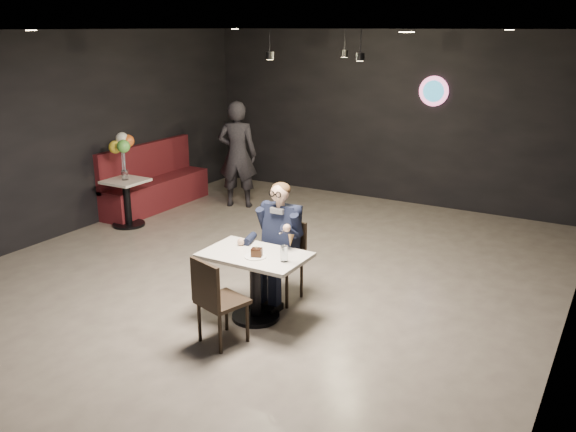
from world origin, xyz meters
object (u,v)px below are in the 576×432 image
Objects in this scene: chair_far at (281,262)px; sundae_glass at (284,254)px; chair_near at (223,299)px; seated_man at (281,241)px; balloon_vase at (125,175)px; side_table at (127,203)px; passerby at (238,155)px; booth_bench at (155,177)px; main_table at (255,286)px.

chair_far reaches higher than sundae_glass.
chair_near is at bearing -124.46° from sundae_glass.
seated_man is at bearing 90.00° from chair_far.
side_table is at bearing 0.00° from balloon_vase.
chair_near is 5.98× the size of balloon_vase.
passerby reaches higher than balloon_vase.
side_table is (-3.51, 2.29, -0.09)m from chair_near.
chair_far is at bearing 122.94° from sundae_glass.
booth_bench is at bearing 150.61° from chair_far.
main_table reaches higher than side_table.
chair_far and chair_near have the same top height.
chair_far is at bearing 90.00° from main_table.
passerby reaches higher than sundae_glass.
balloon_vase is at bearing 163.30° from chair_near.
chair_near reaches higher than side_table.
sundae_glass is at bearing -24.02° from balloon_vase.
chair_far is at bearing -90.00° from seated_man.
seated_man is 0.78× the size of passerby.
side_table is at bearing 42.00° from passerby.
passerby reaches higher than chair_near.
balloon_vase is (-3.51, 1.15, 0.37)m from chair_far.
chair_near is 5.04m from booth_bench.
seated_man reaches higher than balloon_vase.
chair_far is at bearing 109.94° from passerby.
seated_man reaches higher than sundae_glass.
chair_near is 4.88m from passerby.
main_table is at bearing -90.00° from chair_far.
chair_far is 0.64× the size of seated_man.
main_table is 0.60m from sundae_glass.
booth_bench is 1.08m from balloon_vase.
booth_bench reaches higher than main_table.
main_table is at bearing -90.00° from seated_man.
chair_far is at bearing -29.39° from booth_bench.
seated_man is 0.65× the size of booth_bench.
passerby is (-2.63, 3.50, 0.55)m from main_table.
sundae_glass is (0.38, 0.55, 0.37)m from chair_near.
sundae_glass is 1.08× the size of balloon_vase.
balloon_vase is 0.08× the size of passerby.
chair_near is (0.00, -0.59, 0.09)m from main_table.
seated_man reaches higher than side_table.
booth_bench is at bearing 155.61° from chair_near.
main_table is 0.50× the size of booth_bench.
balloon_vase is (-3.51, 2.29, 0.37)m from chair_near.
main_table is 3.93m from balloon_vase.
chair_near is at bearing 100.94° from passerby.
seated_man reaches higher than chair_far.
booth_bench is 1.20× the size of passerby.
main_table is 0.65m from seated_man.
balloon_vase is at bearing 155.98° from sundae_glass.
booth_bench is at bearing 106.70° from side_table.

